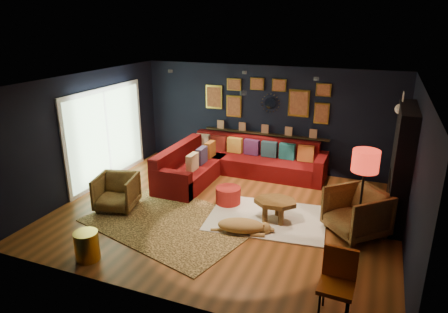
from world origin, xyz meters
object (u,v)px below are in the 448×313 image
at_px(sectional, 230,164).
at_px(orange_chair, 338,278).
at_px(armchair_right, 357,210).
at_px(gold_stool, 87,246).
at_px(dog, 241,223).
at_px(pouf, 228,195).
at_px(coffee_table, 275,204).
at_px(floor_lamp, 365,165).
at_px(armchair_left, 116,190).

xyz_separation_m(sectional, orange_chair, (2.99, -3.97, 0.22)).
xyz_separation_m(sectional, armchair_right, (3.06, -1.73, 0.14)).
bearing_deg(gold_stool, dog, 39.93).
height_order(pouf, orange_chair, orange_chair).
bearing_deg(coffee_table, dog, -124.03).
relative_size(sectional, floor_lamp, 2.11).
distance_m(pouf, dog, 1.22).
bearing_deg(armchair_left, coffee_table, -2.07).
height_order(orange_chair, floor_lamp, floor_lamp).
bearing_deg(gold_stool, pouf, 63.31).
xyz_separation_m(coffee_table, armchair_left, (-3.11, -0.65, 0.03)).
bearing_deg(gold_stool, sectional, 78.56).
xyz_separation_m(armchair_right, gold_stool, (-3.91, -2.43, -0.22)).
height_order(sectional, coffee_table, sectional).
distance_m(armchair_left, dog, 2.67).
relative_size(floor_lamp, dog, 1.40).
bearing_deg(sectional, orange_chair, -53.03).
height_order(sectional, armchair_left, sectional).
height_order(pouf, floor_lamp, floor_lamp).
relative_size(sectional, dog, 2.96).
xyz_separation_m(armchair_right, dog, (-1.90, -0.74, -0.26)).
xyz_separation_m(pouf, armchair_right, (2.54, -0.29, 0.26)).
bearing_deg(dog, floor_lamp, 4.36).
xyz_separation_m(pouf, dog, (0.65, -1.03, -0.00)).
relative_size(gold_stool, floor_lamp, 0.30).
bearing_deg(sectional, dog, -64.75).
xyz_separation_m(sectional, armchair_left, (-1.50, -2.46, 0.07)).
bearing_deg(sectional, floor_lamp, -30.83).
bearing_deg(armchair_left, orange_chair, -32.40).
distance_m(pouf, gold_stool, 3.04).
xyz_separation_m(armchair_left, orange_chair, (4.49, -1.51, 0.15)).
distance_m(sectional, coffee_table, 2.43).
bearing_deg(dog, orange_chair, -52.64).
distance_m(armchair_left, orange_chair, 4.74).
relative_size(coffee_table, armchair_left, 1.11).
distance_m(gold_stool, dog, 2.62).
bearing_deg(pouf, armchair_right, -6.44).
bearing_deg(floor_lamp, sectional, 149.17).
height_order(coffee_table, dog, coffee_table).
height_order(sectional, orange_chair, orange_chair).
relative_size(armchair_left, dog, 0.68).
xyz_separation_m(pouf, orange_chair, (2.47, -2.53, 0.34)).
distance_m(sectional, armchair_right, 3.52).
distance_m(armchair_left, armchair_right, 4.62).
bearing_deg(armchair_right, coffee_table, -130.02).
bearing_deg(orange_chair, pouf, 136.73).
height_order(armchair_right, dog, armchair_right).
xyz_separation_m(orange_chair, floor_lamp, (0.12, 2.12, 0.82)).
bearing_deg(dog, sectional, 101.99).
distance_m(gold_stool, floor_lamp, 4.71).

